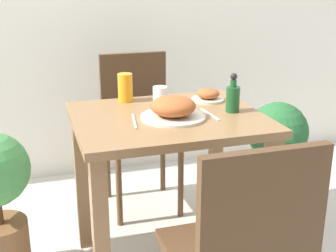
% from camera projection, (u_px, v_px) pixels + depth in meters
% --- Properties ---
extents(dining_table, '(0.82, 0.69, 0.77)m').
position_uv_depth(dining_table, '(168.00, 147.00, 2.09)').
color(dining_table, olive).
rests_on(dining_table, ground_plane).
extents(chair_near, '(0.42, 0.42, 0.91)m').
position_uv_depth(chair_near, '(242.00, 251.00, 1.50)').
color(chair_near, '#4C331E').
rests_on(chair_near, ground_plane).
extents(chair_far, '(0.42, 0.42, 0.91)m').
position_uv_depth(chair_far, '(138.00, 122.00, 2.77)').
color(chair_far, '#4C331E').
rests_on(chair_far, ground_plane).
extents(food_plate, '(0.28, 0.28, 0.10)m').
position_uv_depth(food_plate, '(173.00, 108.00, 1.99)').
color(food_plate, beige).
rests_on(food_plate, dining_table).
extents(side_plate, '(0.16, 0.16, 0.06)m').
position_uv_depth(side_plate, '(208.00, 95.00, 2.26)').
color(side_plate, beige).
rests_on(side_plate, dining_table).
extents(drink_cup, '(0.07, 0.07, 0.09)m').
position_uv_depth(drink_cup, '(160.00, 96.00, 2.19)').
color(drink_cup, white).
rests_on(drink_cup, dining_table).
extents(juice_glass, '(0.07, 0.07, 0.14)m').
position_uv_depth(juice_glass, '(125.00, 88.00, 2.24)').
color(juice_glass, orange).
rests_on(juice_glass, dining_table).
extents(sauce_bottle, '(0.06, 0.06, 0.18)m').
position_uv_depth(sauce_bottle, '(233.00, 97.00, 2.07)').
color(sauce_bottle, '#194C23').
rests_on(sauce_bottle, dining_table).
extents(fork_utensil, '(0.04, 0.19, 0.00)m').
position_uv_depth(fork_utensil, '(134.00, 121.00, 1.95)').
color(fork_utensil, silver).
rests_on(fork_utensil, dining_table).
extents(spoon_utensil, '(0.02, 0.18, 0.00)m').
position_uv_depth(spoon_utensil, '(210.00, 114.00, 2.05)').
color(spoon_utensil, silver).
rests_on(spoon_utensil, dining_table).
extents(potted_plant_right, '(0.34, 0.34, 0.67)m').
position_uv_depth(potted_plant_right, '(277.00, 145.00, 2.66)').
color(potted_plant_right, brown).
rests_on(potted_plant_right, ground_plane).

